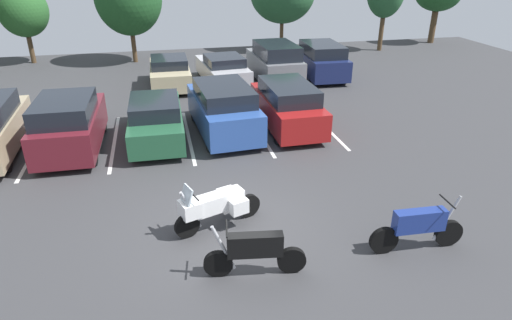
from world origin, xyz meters
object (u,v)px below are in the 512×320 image
car_maroon (69,124)px  car_far_silver (223,70)px  car_far_navy (321,60)px  motorcycle_second (419,227)px  car_blue (223,109)px  car_green (156,119)px  car_far_grey (275,63)px  car_far_champagne (170,72)px  motorcycle_touring (215,205)px  motorcycle_third (254,251)px  car_red (287,106)px

car_maroon → car_far_silver: bearing=48.4°
car_far_silver → car_far_navy: 5.25m
motorcycle_second → car_blue: size_ratio=0.47×
car_green → car_far_silver: bearing=63.0°
car_green → car_far_navy: (8.69, 6.85, 0.14)m
car_green → car_far_grey: car_far_grey is taller
car_far_champagne → motorcycle_second: bearing=-71.8°
motorcycle_touring → car_blue: car_blue is taller
car_far_grey → motorcycle_touring: bearing=-111.1°
motorcycle_second → motorcycle_third: bearing=-179.5°
motorcycle_touring → car_far_navy: bearing=60.1°
car_blue → car_green: bearing=-177.4°
car_far_navy → car_far_grey: bearing=-170.0°
car_red → car_far_champagne: bearing=121.7°
car_far_silver → car_far_navy: bearing=1.1°
car_far_champagne → car_maroon: bearing=-117.2°
motorcycle_second → car_far_navy: size_ratio=0.50×
car_blue → car_red: 2.44m
motorcycle_third → car_far_grey: bearing=73.5°
car_far_grey → car_green: bearing=-133.5°
motorcycle_second → car_far_grey: car_far_grey is taller
motorcycle_touring → car_green: bearing=102.0°
motorcycle_touring → car_maroon: bearing=125.6°
motorcycle_touring → car_blue: size_ratio=0.47×
motorcycle_third → car_far_grey: size_ratio=0.49×
motorcycle_second → car_far_navy: car_far_navy is taller
car_maroon → car_red: (7.72, 0.43, -0.06)m
car_far_grey → motorcycle_third: bearing=-106.5°
car_maroon → car_far_champagne: car_maroon is taller
car_green → car_blue: bearing=2.6°
motorcycle_second → motorcycle_third: 3.79m
car_maroon → car_far_grey: size_ratio=1.01×
motorcycle_third → car_maroon: car_maroon is taller
car_blue → car_far_navy: size_ratio=1.06×
car_far_silver → car_far_navy: car_far_navy is taller
car_blue → car_far_grey: car_far_grey is taller
car_far_silver → car_far_grey: size_ratio=1.06×
car_red → car_far_champagne: car_red is taller
motorcycle_third → car_far_champagne: bearing=94.0°
motorcycle_second → car_green: size_ratio=0.49×
motorcycle_touring → car_far_navy: car_far_navy is taller
car_far_champagne → car_far_silver: car_far_champagne is taller
car_maroon → car_far_silver: (6.27, 7.05, -0.22)m
car_far_champagne → car_far_silver: 2.64m
car_far_silver → car_far_grey: car_far_grey is taller
motorcycle_second → car_far_grey: size_ratio=0.51×
motorcycle_third → car_far_champagne: 14.73m
car_far_grey → car_far_navy: (2.62, 0.46, -0.10)m
motorcycle_touring → car_far_champagne: car_far_champagne is taller
motorcycle_third → car_blue: bearing=85.6°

